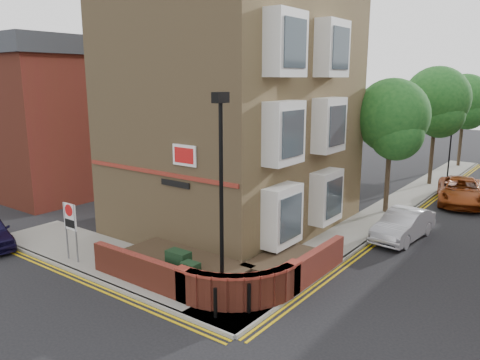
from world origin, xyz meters
The scene contains 22 objects.
ground centered at (0.00, 0.00, 0.00)m, with size 120.00×120.00×0.00m, color black.
pavement_corner centered at (-3.50, 1.50, 0.06)m, with size 13.00×3.00×0.12m, color gray.
pavement_main centered at (2.00, 16.00, 0.06)m, with size 2.00×32.00×0.12m, color gray.
kerb_side centered at (-3.50, 0.00, 0.06)m, with size 13.00×0.15×0.12m, color gray.
kerb_main_near centered at (3.00, 16.00, 0.06)m, with size 0.15×32.00×0.12m, color gray.
yellow_lines_side centered at (-3.50, -0.25, 0.01)m, with size 13.00×0.28×0.01m, color gold.
yellow_lines_main centered at (3.25, 16.00, 0.01)m, with size 0.28×32.00×0.01m, color gold.
corner_building centered at (-2.84, 8.00, 6.23)m, with size 8.95×10.40×13.60m.
garden_wall centered at (0.00, 2.50, 0.00)m, with size 6.80×6.00×1.20m, color maroon, non-canonical shape.
lamppost centered at (1.60, 1.20, 3.34)m, with size 0.25×0.50×6.30m.
utility_cabinet_large centered at (-0.30, 1.30, 0.72)m, with size 0.80×0.45×1.20m, color black.
utility_cabinet_small centered at (0.50, 1.00, 0.67)m, with size 0.55×0.40×1.10m, color black.
bollard_near centered at (2.00, 0.40, 0.57)m, with size 0.11×0.11×0.90m, color black.
bollard_far centered at (2.60, 1.20, 0.57)m, with size 0.11×0.11×0.90m, color black.
zone_sign centered at (-5.00, 0.50, 1.64)m, with size 0.72×0.07×2.20m.
side_building centered at (-15.00, 8.00, 4.55)m, with size 6.40×10.40×9.00m.
tree_near centered at (2.00, 14.05, 4.70)m, with size 3.64×3.65×6.70m.
tree_mid centered at (2.00, 22.05, 5.20)m, with size 4.03×4.03×7.42m.
tree_far centered at (2.00, 30.05, 4.91)m, with size 3.81×3.81×7.00m.
traffic_light_assembly centered at (2.40, 25.00, 2.78)m, with size 0.20×0.16×4.20m.
silver_car_near centered at (3.99, 10.56, 0.65)m, with size 1.37×3.93×1.29m, color #B4B4BC.
red_car_main centered at (4.64, 18.39, 0.71)m, with size 2.35×5.10×1.42m, color maroon.
Camera 1 is at (9.85, -8.93, 6.79)m, focal length 35.00 mm.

